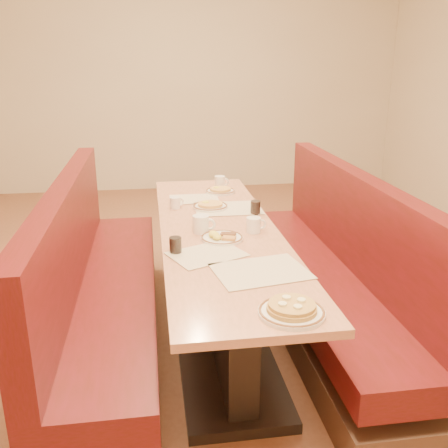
{
  "coord_description": "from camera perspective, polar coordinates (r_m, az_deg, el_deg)",
  "views": [
    {
      "loc": [
        -0.39,
        -2.82,
        1.73
      ],
      "look_at": [
        0.0,
        -0.22,
        0.85
      ],
      "focal_mm": 40.0,
      "sensor_mm": 36.0,
      "label": 1
    }
  ],
  "objects": [
    {
      "name": "ground",
      "position": [
        3.33,
        -0.57,
        -12.79
      ],
      "size": [
        8.0,
        8.0,
        0.0
      ],
      "primitive_type": "plane",
      "color": "#9E6647",
      "rests_on": "ground"
    },
    {
      "name": "room_envelope",
      "position": [
        2.86,
        -0.7,
        22.51
      ],
      "size": [
        6.04,
        8.04,
        2.82
      ],
      "color": "beige",
      "rests_on": "ground"
    },
    {
      "name": "diner_table",
      "position": [
        3.16,
        -0.59,
        -6.97
      ],
      "size": [
        0.7,
        2.5,
        0.75
      ],
      "color": "black",
      "rests_on": "ground"
    },
    {
      "name": "booth_left",
      "position": [
        3.16,
        -14.0,
        -7.82
      ],
      "size": [
        0.55,
        2.5,
        1.05
      ],
      "color": "#4C3326",
      "rests_on": "ground"
    },
    {
      "name": "booth_right",
      "position": [
        3.33,
        12.06,
        -6.22
      ],
      "size": [
        0.55,
        2.5,
        1.05
      ],
      "color": "#4C3326",
      "rests_on": "ground"
    },
    {
      "name": "placemat_near_left",
      "position": [
        2.62,
        -1.97,
        -3.45
      ],
      "size": [
        0.45,
        0.4,
        0.0
      ],
      "primitive_type": "cube",
      "rotation": [
        0.0,
        0.0,
        0.42
      ],
      "color": "beige",
      "rests_on": "diner_table"
    },
    {
      "name": "placemat_near_right",
      "position": [
        2.42,
        4.22,
        -5.39
      ],
      "size": [
        0.49,
        0.4,
        0.0
      ],
      "primitive_type": "cube",
      "rotation": [
        0.0,
        0.0,
        0.18
      ],
      "color": "beige",
      "rests_on": "diner_table"
    },
    {
      "name": "placemat_far_left",
      "position": [
        3.64,
        -3.44,
        2.89
      ],
      "size": [
        0.35,
        0.27,
        0.0
      ],
      "primitive_type": "cube",
      "rotation": [
        0.0,
        0.0,
        -0.01
      ],
      "color": "beige",
      "rests_on": "diner_table"
    },
    {
      "name": "placemat_far_right",
      "position": [
        3.4,
        0.47,
        1.81
      ],
      "size": [
        0.45,
        0.34,
        0.0
      ],
      "primitive_type": "cube",
      "rotation": [
        0.0,
        0.0,
        -0.01
      ],
      "color": "beige",
      "rests_on": "diner_table"
    },
    {
      "name": "pancake_plate",
      "position": [
        2.04,
        7.74,
        -9.71
      ],
      "size": [
        0.27,
        0.27,
        0.06
      ],
      "rotation": [
        0.0,
        0.0,
        -0.18
      ],
      "color": "white",
      "rests_on": "diner_table"
    },
    {
      "name": "eggs_plate",
      "position": [
        2.82,
        -0.3,
        -1.53
      ],
      "size": [
        0.24,
        0.24,
        0.05
      ],
      "rotation": [
        0.0,
        0.0,
        -0.36
      ],
      "color": "white",
      "rests_on": "diner_table"
    },
    {
      "name": "extra_plate_mid",
      "position": [
        3.82,
        -0.43,
        3.84
      ],
      "size": [
        0.23,
        0.23,
        0.05
      ],
      "rotation": [
        0.0,
        0.0,
        -0.42
      ],
      "color": "white",
      "rests_on": "diner_table"
    },
    {
      "name": "extra_plate_far",
      "position": [
        3.42,
        -1.59,
        2.09
      ],
      "size": [
        0.24,
        0.24,
        0.05
      ],
      "rotation": [
        0.0,
        0.0,
        0.01
      ],
      "color": "white",
      "rests_on": "diner_table"
    },
    {
      "name": "coffee_mug_a",
      "position": [
        2.94,
        3.47,
        -0.07
      ],
      "size": [
        0.12,
        0.08,
        0.09
      ],
      "rotation": [
        0.0,
        0.0,
        0.06
      ],
      "color": "white",
      "rests_on": "diner_table"
    },
    {
      "name": "coffee_mug_b",
      "position": [
        2.93,
        -2.59,
        0.03
      ],
      "size": [
        0.14,
        0.1,
        0.1
      ],
      "rotation": [
        0.0,
        0.0,
        -0.27
      ],
      "color": "white",
      "rests_on": "diner_table"
    },
    {
      "name": "coffee_mug_c",
      "position": [
        3.98,
        -0.43,
        4.88
      ],
      "size": [
        0.11,
        0.08,
        0.09
      ],
      "rotation": [
        0.0,
        0.0,
        -0.4
      ],
      "color": "white",
      "rests_on": "diner_table"
    },
    {
      "name": "coffee_mug_d",
      "position": [
        3.43,
        -5.58,
        2.46
      ],
      "size": [
        0.1,
        0.07,
        0.08
      ],
      "rotation": [
        0.0,
        0.0,
        0.39
      ],
      "color": "white",
      "rests_on": "diner_table"
    },
    {
      "name": "soda_tumbler_near",
      "position": [
        2.63,
        -5.57,
        -2.44
      ],
      "size": [
        0.06,
        0.06,
        0.09
      ],
      "color": "black",
      "rests_on": "diner_table"
    },
    {
      "name": "soda_tumbler_mid",
      "position": [
        3.29,
        3.61,
        1.89
      ],
      "size": [
        0.06,
        0.06,
        0.09
      ],
      "color": "black",
      "rests_on": "diner_table"
    }
  ]
}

